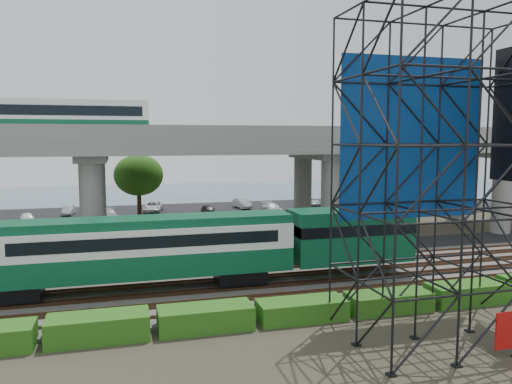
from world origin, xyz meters
name	(u,v)px	position (x,y,z in m)	size (l,w,h in m)	color
ground	(260,296)	(0.00, 0.00, 0.00)	(140.00, 140.00, 0.00)	#474233
ballast_bed	(252,285)	(0.00, 2.00, 0.10)	(90.00, 12.00, 0.20)	slate
service_road	(224,255)	(0.00, 10.50, 0.04)	(90.00, 5.00, 0.08)	black
parking_lot	(186,213)	(0.00, 34.00, 0.04)	(90.00, 18.00, 0.08)	black
harbor_water	(169,194)	(0.00, 56.00, 0.01)	(140.00, 40.00, 0.03)	#405769
rail_tracks	(252,282)	(0.00, 2.00, 0.28)	(90.00, 9.52, 0.16)	#472D1E
commuter_train	(169,246)	(-5.13, 2.00, 2.88)	(29.30, 3.06, 4.30)	black
overpass	(202,151)	(-0.83, 16.00, 8.21)	(80.00, 12.00, 12.40)	#9E9B93
scaffold_tower	(449,178)	(6.75, -7.98, 7.47)	(9.36, 6.36, 15.00)	black
hedge_strip	(302,309)	(1.01, -4.30, 0.56)	(34.60, 1.80, 1.20)	#285E15
trees	(158,181)	(-4.67, 16.17, 5.57)	(40.94, 16.94, 7.69)	#382314
parked_cars	(192,208)	(0.72, 33.67, 0.69)	(37.40, 9.68, 1.29)	white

